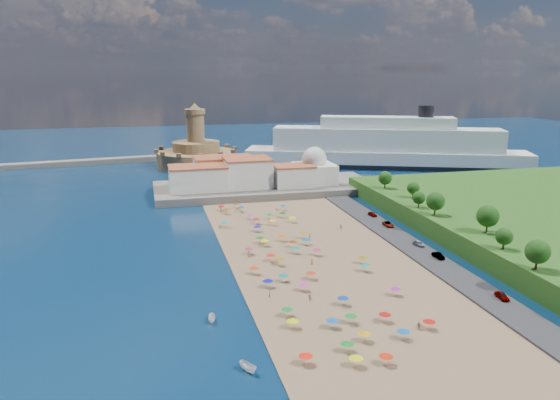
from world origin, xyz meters
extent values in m
plane|color=#071938|center=(0.00, 0.00, 0.00)|extent=(700.00, 700.00, 0.00)
cube|color=#59544C|center=(10.00, 73.00, 1.50)|extent=(90.00, 36.00, 3.00)
cube|color=#59544C|center=(-12.00, 108.00, 1.20)|extent=(18.00, 70.00, 2.40)
cube|color=silver|center=(-18.00, 69.00, 7.50)|extent=(22.00, 14.00, 9.00)
cube|color=silver|center=(2.00, 71.00, 8.50)|extent=(18.00, 16.00, 11.00)
cube|color=silver|center=(20.00, 67.00, 7.00)|extent=(16.00, 12.00, 8.00)
cube|color=silver|center=(-6.00, 83.00, 8.00)|extent=(24.00, 14.00, 10.00)
cube|color=silver|center=(30.00, 71.00, 7.00)|extent=(16.00, 16.00, 8.00)
sphere|color=silver|center=(30.00, 71.00, 13.00)|extent=(10.00, 10.00, 10.00)
cylinder|color=silver|center=(30.00, 71.00, 16.80)|extent=(1.20, 1.20, 1.60)
cylinder|color=#926D49|center=(-12.00, 138.00, 4.00)|extent=(40.00, 40.00, 8.00)
cylinder|color=#926D49|center=(-12.00, 138.00, 10.50)|extent=(24.00, 24.00, 5.00)
cylinder|color=#926D49|center=(-12.00, 138.00, 20.00)|extent=(9.00, 9.00, 14.00)
cylinder|color=#926D49|center=(-12.00, 138.00, 28.20)|extent=(10.40, 10.40, 2.40)
cone|color=#926D49|center=(-12.00, 138.00, 30.90)|extent=(6.00, 6.00, 3.00)
cube|color=black|center=(81.89, 114.39, 1.15)|extent=(141.26, 72.08, 2.31)
cube|color=white|center=(81.89, 114.39, 4.27)|extent=(140.18, 71.35, 8.54)
cube|color=white|center=(81.89, 114.39, 14.24)|extent=(112.28, 57.43, 11.39)
cube|color=white|center=(81.89, 114.39, 22.78)|extent=(66.71, 36.59, 5.69)
cylinder|color=black|center=(99.57, 107.47, 28.47)|extent=(7.59, 7.59, 5.69)
cylinder|color=gray|center=(-6.67, 47.30, 1.25)|extent=(0.07, 0.07, 2.00)
cone|color=#81430B|center=(-6.67, 47.30, 2.15)|extent=(2.50, 2.50, 0.60)
cylinder|color=gray|center=(-0.11, 6.19, 1.25)|extent=(0.07, 0.07, 2.00)
cone|color=#C85E08|center=(-0.11, 6.19, 2.15)|extent=(2.50, 2.50, 0.60)
cylinder|color=gray|center=(13.99, -22.27, 1.25)|extent=(0.07, 0.07, 2.00)
cone|color=#0E8782|center=(13.99, -22.27, 2.15)|extent=(2.50, 2.50, 0.60)
cylinder|color=gray|center=(-7.42, -24.05, 1.25)|extent=(0.07, 0.07, 2.00)
cone|color=#0D6A77|center=(-7.42, -24.05, 2.15)|extent=(2.50, 2.50, 0.60)
cylinder|color=gray|center=(-11.70, -26.45, 1.25)|extent=(0.07, 0.07, 2.00)
cone|color=#0B0F98|center=(-11.70, -26.45, 2.15)|extent=(2.50, 2.50, 0.60)
cylinder|color=gray|center=(-4.03, -49.17, 1.25)|extent=(0.07, 0.07, 2.00)
cone|color=#0D50B2|center=(-4.03, -49.17, 2.15)|extent=(2.50, 2.50, 0.60)
cylinder|color=gray|center=(-0.02, -55.74, 1.25)|extent=(0.07, 0.07, 2.00)
cone|color=#CB960B|center=(-0.02, -55.74, 2.15)|extent=(2.50, 2.50, 0.60)
cylinder|color=gray|center=(8.99, 40.64, 1.25)|extent=(0.07, 0.07, 2.00)
cone|color=#0C5FA7|center=(8.99, 40.64, 2.15)|extent=(2.50, 2.50, 0.60)
cylinder|color=gray|center=(-4.46, -58.46, 1.25)|extent=(0.07, 0.07, 2.00)
cone|color=#147520|center=(-4.46, -58.46, 2.15)|extent=(2.50, 2.50, 0.60)
cylinder|color=gray|center=(-5.10, 17.30, 1.25)|extent=(0.07, 0.07, 2.00)
cone|color=#1D0CA6|center=(-5.10, 17.30, 2.15)|extent=(2.50, 2.50, 0.60)
cylinder|color=gray|center=(1.75, 30.04, 1.25)|extent=(0.07, 0.07, 2.00)
cone|color=#15762F|center=(1.75, 30.04, 2.15)|extent=(2.50, 2.50, 0.60)
cylinder|color=gray|center=(-12.85, -60.76, 1.25)|extent=(0.07, 0.07, 2.00)
cone|color=red|center=(-12.85, -60.76, 2.15)|extent=(2.50, 2.50, 0.60)
cylinder|color=gray|center=(6.48, 31.02, 1.25)|extent=(0.07, 0.07, 2.00)
cone|color=#196211|center=(6.48, 31.02, 2.15)|extent=(2.50, 2.50, 0.60)
cylinder|color=gray|center=(-11.21, -42.15, 1.25)|extent=(0.07, 0.07, 2.00)
cone|color=#167E33|center=(-11.21, -42.15, 2.15)|extent=(2.50, 2.50, 0.60)
cylinder|color=gray|center=(-3.70, 25.68, 1.25)|extent=(0.07, 0.07, 2.00)
cone|color=#BD0F36|center=(-3.70, 25.68, 2.15)|extent=(2.50, 2.50, 0.60)
cylinder|color=gray|center=(0.38, -64.13, 1.25)|extent=(0.07, 0.07, 2.00)
cone|color=red|center=(0.38, -64.13, 2.15)|extent=(2.50, 2.50, 0.60)
cylinder|color=gray|center=(13.97, -54.10, 1.25)|extent=(0.07, 0.07, 2.00)
cone|color=#B2120E|center=(13.97, -54.10, 2.15)|extent=(2.50, 2.50, 0.60)
cylinder|color=gray|center=(-4.36, -30.37, 1.25)|extent=(0.07, 0.07, 2.00)
cone|color=#C129A5|center=(-4.36, -30.37, 2.15)|extent=(2.50, 2.50, 0.60)
cylinder|color=gray|center=(1.01, 23.02, 1.25)|extent=(0.07, 0.07, 2.00)
cone|color=yellow|center=(1.01, 23.02, 2.15)|extent=(2.50, 2.50, 0.60)
cylinder|color=gray|center=(-6.70, 6.04, 1.25)|extent=(0.07, 0.07, 2.00)
cone|color=#126919|center=(-6.70, 6.04, 2.15)|extent=(2.50, 2.50, 0.60)
cylinder|color=gray|center=(-4.81, 31.63, 1.25)|extent=(0.07, 0.07, 2.00)
cone|color=#C129AD|center=(-4.81, 31.63, 2.15)|extent=(2.50, 2.50, 0.60)
cylinder|color=gray|center=(-14.25, 24.17, 1.25)|extent=(0.07, 0.07, 2.00)
cone|color=#107F95|center=(-14.25, 24.17, 2.15)|extent=(2.50, 2.50, 0.60)
cylinder|color=gray|center=(0.20, -48.12, 1.25)|extent=(0.07, 0.07, 2.00)
cone|color=#157A25|center=(0.20, -48.12, 2.15)|extent=(2.50, 2.50, 0.60)
cylinder|color=gray|center=(-5.75, 42.42, 1.25)|extent=(0.07, 0.07, 2.00)
cone|color=navy|center=(-5.75, 42.42, 2.15)|extent=(2.50, 2.50, 0.60)
cylinder|color=gray|center=(-0.66, -24.13, 1.25)|extent=(0.07, 0.07, 2.00)
cone|color=red|center=(-0.66, -24.13, 2.15)|extent=(2.50, 2.50, 0.60)
cylinder|color=gray|center=(5.77, 1.08, 1.25)|extent=(0.07, 0.07, 2.00)
cone|color=#11619C|center=(5.77, 1.08, 2.15)|extent=(2.50, 2.50, 0.60)
cylinder|color=gray|center=(7.01, -49.13, 1.25)|extent=(0.07, 0.07, 2.00)
cone|color=#A7120D|center=(7.01, -49.13, 2.15)|extent=(2.50, 2.50, 0.60)
cylinder|color=gray|center=(-11.52, -47.46, 1.25)|extent=(0.07, 0.07, 2.00)
cone|color=#D4D90B|center=(-11.52, -47.46, 2.15)|extent=(2.50, 2.50, 0.60)
cylinder|color=gray|center=(1.69, -39.72, 1.25)|extent=(0.07, 0.07, 2.00)
cone|color=#0B329A|center=(1.69, -39.72, 2.15)|extent=(2.50, 2.50, 0.60)
cylinder|color=gray|center=(6.57, 7.48, 1.25)|extent=(0.07, 0.07, 2.00)
cone|color=#8A750C|center=(6.57, 7.48, 2.15)|extent=(2.50, 2.50, 0.60)
cylinder|color=gray|center=(-11.59, -2.93, 1.25)|extent=(0.07, 0.07, 2.00)
cone|color=#AE254E|center=(-11.59, -2.93, 2.15)|extent=(2.50, 2.50, 0.60)
cylinder|color=gray|center=(7.35, -56.60, 1.25)|extent=(0.07, 0.07, 2.00)
cone|color=#0D58AA|center=(7.35, -56.60, 2.15)|extent=(2.50, 2.50, 0.60)
cylinder|color=gray|center=(-11.29, 40.36, 1.25)|extent=(0.07, 0.07, 2.00)
cone|color=#8A4C0C|center=(-11.29, 40.36, 2.15)|extent=(2.50, 2.50, 0.60)
cylinder|color=gray|center=(-5.93, 2.88, 1.25)|extent=(0.07, 0.07, 2.00)
cone|color=yellow|center=(-5.93, 2.88, 2.15)|extent=(2.50, 2.50, 0.60)
cylinder|color=gray|center=(-7.02, -9.59, 1.25)|extent=(0.07, 0.07, 2.00)
cone|color=red|center=(-7.02, -9.59, 2.15)|extent=(2.50, 2.50, 0.60)
cylinder|color=gray|center=(5.93, -8.22, 1.25)|extent=(0.07, 0.07, 2.00)
cone|color=#A6235B|center=(5.93, -8.22, 2.15)|extent=(2.50, 2.50, 0.60)
cylinder|color=gray|center=(-13.08, -17.62, 1.25)|extent=(0.07, 0.07, 2.00)
cone|color=#B6390E|center=(-13.08, -17.62, 2.15)|extent=(2.50, 2.50, 0.60)
cylinder|color=gray|center=(15.38, -16.83, 1.25)|extent=(0.07, 0.07, 2.00)
cone|color=#896A0C|center=(15.38, -16.83, 2.15)|extent=(2.50, 2.50, 0.60)
cylinder|color=gray|center=(14.72, -37.87, 1.25)|extent=(0.07, 0.07, 2.00)
cone|color=#99208D|center=(14.72, -37.87, 2.15)|extent=(2.50, 2.50, 0.60)
cylinder|color=gray|center=(8.05, 24.60, 1.25)|extent=(0.07, 0.07, 2.00)
cone|color=yellow|center=(8.05, 24.60, 2.15)|extent=(2.50, 2.50, 0.60)
cylinder|color=gray|center=(-12.23, 45.24, 1.25)|extent=(0.07, 0.07, 2.00)
cone|color=red|center=(-12.23, 45.24, 2.15)|extent=(2.50, 2.50, 0.60)
cylinder|color=gray|center=(-4.81, -63.44, 1.25)|extent=(0.07, 0.07, 2.00)
cone|color=#DBE60C|center=(-4.81, -63.44, 2.15)|extent=(2.50, 2.50, 0.60)
cylinder|color=gray|center=(1.54, -0.02, 1.25)|extent=(0.07, 0.07, 2.00)
cone|color=#78300A|center=(1.54, -0.02, 2.15)|extent=(2.50, 2.50, 0.60)
cylinder|color=gray|center=(0.63, -5.16, 1.25)|extent=(0.07, 0.07, 2.00)
cone|color=#0E8074|center=(0.63, -5.16, 2.15)|extent=(2.50, 2.50, 0.60)
cylinder|color=gray|center=(-5.52, -13.15, 1.25)|extent=(0.07, 0.07, 2.00)
cone|color=#916C0D|center=(-5.52, -13.15, 2.15)|extent=(2.50, 2.50, 0.60)
imported|color=tan|center=(-4.54, -36.02, 1.07)|extent=(0.97, 1.59, 1.64)
imported|color=tan|center=(2.63, -14.43, 1.18)|extent=(1.04, 0.82, 1.86)
imported|color=tan|center=(0.62, 26.73, 1.09)|extent=(0.90, 0.75, 1.68)
imported|color=tan|center=(12.00, -53.80, 1.14)|extent=(1.00, 1.07, 1.77)
imported|color=tan|center=(-12.68, -32.50, 1.11)|extent=(0.62, 0.74, 1.73)
imported|color=tan|center=(-12.19, -5.03, 1.16)|extent=(1.07, 0.95, 1.82)
imported|color=tan|center=(-12.66, 45.35, 1.19)|extent=(1.09, 1.11, 1.88)
imported|color=tan|center=(20.86, 13.57, 1.09)|extent=(1.58, 1.25, 1.68)
imported|color=tan|center=(6.03, 39.05, 1.03)|extent=(1.16, 0.94, 1.56)
imported|color=tan|center=(8.58, 6.93, 1.19)|extent=(0.49, 0.71, 1.89)
imported|color=tan|center=(-16.00, 22.88, 1.07)|extent=(1.21, 1.00, 1.63)
imported|color=white|center=(-22.69, -60.21, 0.79)|extent=(3.24, 4.34, 1.58)
imported|color=white|center=(-26.29, -40.37, 0.71)|extent=(1.92, 3.85, 1.42)
imported|color=gray|center=(36.00, 24.13, 1.42)|extent=(2.03, 4.33, 1.43)
imported|color=gray|center=(36.00, 11.77, 1.39)|extent=(2.50, 5.07, 1.38)
imported|color=gray|center=(36.00, -19.00, 1.41)|extent=(1.81, 4.40, 1.42)
imported|color=gray|center=(36.00, -8.35, 1.34)|extent=(2.30, 4.59, 1.28)
imported|color=gray|center=(36.00, -45.90, 1.42)|extent=(2.12, 4.36, 1.43)
cylinder|color=#382314|center=(45.13, -44.24, 7.50)|extent=(0.50, 0.50, 3.01)
sphere|color=#14380F|center=(45.13, -44.24, 10.21)|extent=(5.41, 5.41, 5.41)
cylinder|color=#382314|center=(46.94, -30.22, 7.19)|extent=(0.50, 0.50, 2.38)
sphere|color=#14380F|center=(46.94, -30.22, 9.34)|extent=(4.29, 4.29, 4.29)
cylinder|color=#382314|center=(51.29, -16.94, 7.67)|extent=(0.50, 0.50, 3.34)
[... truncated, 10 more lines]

